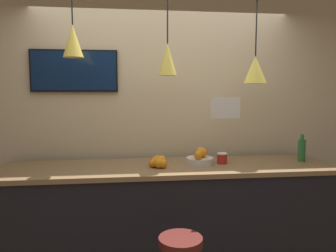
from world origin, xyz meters
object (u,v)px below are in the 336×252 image
fruit_bowl (200,158)px  mounted_tv (74,71)px  juice_bottle (302,150)px  spread_jar (222,158)px

fruit_bowl → mounted_tv: size_ratio=0.30×
mounted_tv → fruit_bowl: bearing=-19.0°
juice_bottle → spread_jar: 0.76m
spread_jar → mounted_tv: size_ratio=0.12×
fruit_bowl → mounted_tv: 1.44m
fruit_bowl → juice_bottle: bearing=-0.0°
spread_jar → mounted_tv: 1.61m
juice_bottle → mounted_tv: (-2.10, 0.39, 0.74)m
spread_jar → juice_bottle: bearing=-0.0°
juice_bottle → fruit_bowl: bearing=180.0°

